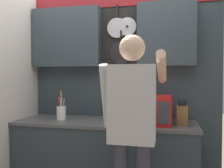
{
  "coord_description": "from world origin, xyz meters",
  "views": [
    {
      "loc": [
        0.7,
        -2.7,
        1.4
      ],
      "look_at": [
        0.03,
        0.21,
        1.3
      ],
      "focal_mm": 40.0,
      "sensor_mm": 36.0,
      "label": 1
    }
  ],
  "objects_px": {
    "microwave": "(146,109)",
    "utensil_crock": "(61,112)",
    "person": "(132,119)",
    "knife_block": "(182,115)"
  },
  "relations": [
    {
      "from": "knife_block",
      "to": "utensil_crock",
      "type": "relative_size",
      "value": 0.83
    },
    {
      "from": "utensil_crock",
      "to": "person",
      "type": "xyz_separation_m",
      "value": [
        0.92,
        -0.64,
        0.06
      ]
    },
    {
      "from": "microwave",
      "to": "person",
      "type": "height_order",
      "value": "person"
    },
    {
      "from": "microwave",
      "to": "utensil_crock",
      "type": "xyz_separation_m",
      "value": [
        -0.98,
        0.0,
        -0.06
      ]
    },
    {
      "from": "microwave",
      "to": "utensil_crock",
      "type": "relative_size",
      "value": 1.55
    },
    {
      "from": "utensil_crock",
      "to": "microwave",
      "type": "bearing_deg",
      "value": -0.07
    },
    {
      "from": "microwave",
      "to": "utensil_crock",
      "type": "height_order",
      "value": "utensil_crock"
    },
    {
      "from": "microwave",
      "to": "person",
      "type": "relative_size",
      "value": 0.31
    },
    {
      "from": "knife_block",
      "to": "person",
      "type": "height_order",
      "value": "person"
    },
    {
      "from": "utensil_crock",
      "to": "person",
      "type": "bearing_deg",
      "value": -34.73
    }
  ]
}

